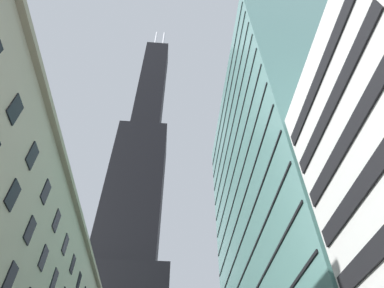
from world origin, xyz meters
name	(u,v)px	position (x,y,z in m)	size (l,w,h in m)	color
dark_skyscraper	(130,227)	(-12.10, 85.29, 61.71)	(28.24, 28.24, 211.40)	black
glass_office_midrise	(299,207)	(20.36, 25.96, 29.94)	(18.83, 40.53, 59.87)	slate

